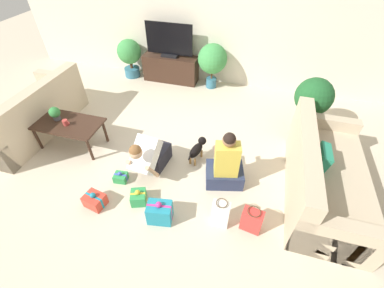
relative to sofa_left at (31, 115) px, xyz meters
The scene contains 21 objects.
ground_plane 2.40m from the sofa_left, ahead, with size 16.00×16.00×0.00m, color beige.
wall_back 3.71m from the sofa_left, 48.28° to the left, with size 8.40×0.06×2.60m.
sofa_left is the anchor object (origin of this frame).
sofa_right 4.75m from the sofa_left, ahead, with size 0.94×2.02×0.88m.
coffee_table 0.93m from the sofa_left, 10.41° to the right, with size 1.08×0.58×0.46m.
tv_console 2.96m from the sofa_left, 54.29° to the left, with size 1.22×0.38×0.58m.
tv 3.02m from the sofa_left, 54.29° to the left, with size 1.03×0.20×0.70m.
potted_plant_back_left 2.48m from the sofa_left, 71.93° to the left, with size 0.54×0.54×0.86m.
potted_plant_corner_right 4.79m from the sofa_left, 15.50° to the left, with size 0.60×0.60×1.01m.
potted_plant_back_right 3.59m from the sofa_left, 41.21° to the left, with size 0.61×0.61×0.96m.
person_kneeling 2.42m from the sofa_left, ahead, with size 0.40×0.80×0.77m.
person_sitting 3.48m from the sofa_left, ahead, with size 0.60×0.56×0.94m.
dog 2.98m from the sofa_left, ahead, with size 0.22×0.51×0.31m.
gift_box_a 3.02m from the sofa_left, 21.40° to the right, with size 0.33×0.26×0.35m.
gift_box_b 2.14m from the sofa_left, 18.03° to the right, with size 0.20×0.18×0.17m.
gift_box_c 2.61m from the sofa_left, 20.89° to the right, with size 0.26×0.26×0.23m.
gift_box_d 2.22m from the sofa_left, 30.86° to the right, with size 0.29×0.26×0.24m.
gift_bag_a 4.03m from the sofa_left, 13.16° to the right, with size 0.26×0.18×0.36m.
gift_bag_b 3.68m from the sofa_left, 15.18° to the right, with size 0.21×0.14×0.44m.
mug 0.98m from the sofa_left, 12.81° to the right, with size 0.12×0.08×0.09m.
tabletop_plant 0.77m from the sofa_left, 10.28° to the right, with size 0.17×0.17×0.22m.
Camera 1 is at (1.31, -2.75, 2.92)m, focal length 24.00 mm.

